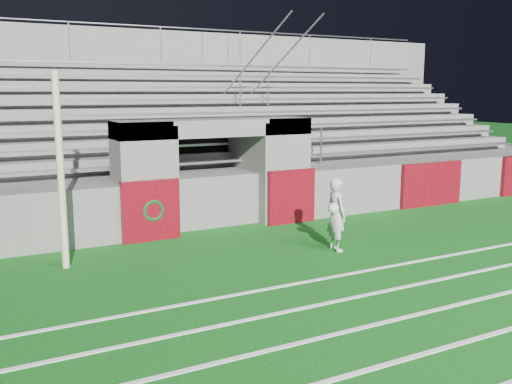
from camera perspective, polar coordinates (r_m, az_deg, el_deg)
ground at (r=10.96m, az=3.54°, el=-7.22°), size 90.00×90.00×0.00m
field_post at (r=10.94m, az=-18.96°, el=1.93°), size 0.13×0.13×3.62m
stadium_structure at (r=17.83m, az=-9.98°, el=4.24°), size 26.00×8.48×5.42m
goalkeeper_with_ball at (r=11.80m, az=8.05°, el=-2.21°), size 0.53×0.58×1.51m
hose_coil at (r=12.66m, az=-10.25°, el=-1.78°), size 0.50×0.14×0.51m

